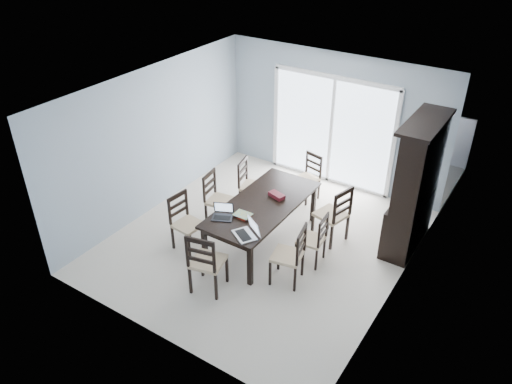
# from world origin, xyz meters

# --- Properties ---
(floor) EXTENTS (5.00, 5.00, 0.00)m
(floor) POSITION_xyz_m (0.00, 0.00, 0.00)
(floor) COLOR beige
(floor) RESTS_ON ground
(ceiling) EXTENTS (5.00, 5.00, 0.00)m
(ceiling) POSITION_xyz_m (0.00, 0.00, 2.60)
(ceiling) COLOR white
(ceiling) RESTS_ON back_wall
(back_wall) EXTENTS (4.50, 0.02, 2.60)m
(back_wall) POSITION_xyz_m (0.00, 2.50, 1.30)
(back_wall) COLOR #909EAB
(back_wall) RESTS_ON floor
(wall_left) EXTENTS (0.02, 5.00, 2.60)m
(wall_left) POSITION_xyz_m (-2.25, 0.00, 1.30)
(wall_left) COLOR #909EAB
(wall_left) RESTS_ON floor
(wall_right) EXTENTS (0.02, 5.00, 2.60)m
(wall_right) POSITION_xyz_m (2.25, 0.00, 1.30)
(wall_right) COLOR #909EAB
(wall_right) RESTS_ON floor
(balcony) EXTENTS (4.50, 2.00, 0.10)m
(balcony) POSITION_xyz_m (0.00, 3.50, -0.05)
(balcony) COLOR gray
(balcony) RESTS_ON ground
(railing) EXTENTS (4.50, 0.06, 1.10)m
(railing) POSITION_xyz_m (0.00, 4.50, 0.55)
(railing) COLOR #99999E
(railing) RESTS_ON balcony
(dining_table) EXTENTS (1.00, 2.20, 0.75)m
(dining_table) POSITION_xyz_m (0.00, 0.00, 0.67)
(dining_table) COLOR black
(dining_table) RESTS_ON floor
(china_hutch) EXTENTS (0.50, 1.38, 2.20)m
(china_hutch) POSITION_xyz_m (2.02, 1.25, 1.07)
(china_hutch) COLOR black
(china_hutch) RESTS_ON floor
(sliding_door) EXTENTS (2.52, 0.05, 2.18)m
(sliding_door) POSITION_xyz_m (0.00, 2.48, 1.09)
(sliding_door) COLOR silver
(sliding_door) RESTS_ON floor
(chair_left_near) EXTENTS (0.46, 0.45, 1.10)m
(chair_left_near) POSITION_xyz_m (-1.00, -0.79, 0.58)
(chair_left_near) COLOR black
(chair_left_near) RESTS_ON floor
(chair_left_mid) EXTENTS (0.48, 0.47, 1.10)m
(chair_left_mid) POSITION_xyz_m (-1.00, 0.05, 0.58)
(chair_left_mid) COLOR black
(chair_left_mid) RESTS_ON floor
(chair_left_far) EXTENTS (0.50, 0.49, 1.10)m
(chair_left_far) POSITION_xyz_m (-0.79, 0.77, 0.58)
(chair_left_far) COLOR black
(chair_left_far) RESTS_ON floor
(chair_right_near) EXTENTS (0.51, 0.50, 1.13)m
(chair_right_near) POSITION_xyz_m (0.92, -0.61, 0.60)
(chair_right_near) COLOR black
(chair_right_near) RESTS_ON floor
(chair_right_mid) EXTENTS (0.43, 0.41, 1.01)m
(chair_right_mid) POSITION_xyz_m (0.99, -0.02, 0.54)
(chair_right_mid) COLOR black
(chair_right_mid) RESTS_ON floor
(chair_right_far) EXTENTS (0.56, 0.55, 1.20)m
(chair_right_far) POSITION_xyz_m (1.01, 0.64, 0.64)
(chair_right_far) COLOR black
(chair_right_far) RESTS_ON floor
(chair_end_near) EXTENTS (0.54, 0.55, 1.19)m
(chair_end_near) POSITION_xyz_m (-0.02, -1.49, 0.63)
(chair_end_near) COLOR black
(chair_end_near) RESTS_ON floor
(chair_end_far) EXTENTS (0.47, 0.48, 1.02)m
(chair_end_far) POSITION_xyz_m (-0.02, 1.68, 0.54)
(chair_end_far) COLOR black
(chair_end_far) RESTS_ON floor
(laptop_dark) EXTENTS (0.37, 0.33, 0.21)m
(laptop_dark) POSITION_xyz_m (-0.29, -0.69, 0.80)
(laptop_dark) COLOR black
(laptop_dark) RESTS_ON dining_table
(laptop_silver) EXTENTS (0.45, 0.41, 0.26)m
(laptop_silver) POSITION_xyz_m (0.25, -0.89, 0.81)
(laptop_silver) COLOR #B5B4B7
(laptop_silver) RESTS_ON dining_table
(book_stack) EXTENTS (0.27, 0.21, 0.04)m
(book_stack) POSITION_xyz_m (-0.06, -0.49, 0.77)
(book_stack) COLOR maroon
(book_stack) RESTS_ON dining_table
(cell_phone) EXTENTS (0.12, 0.07, 0.01)m
(cell_phone) POSITION_xyz_m (0.09, -0.84, 0.76)
(cell_phone) COLOR black
(cell_phone) RESTS_ON dining_table
(game_box) EXTENTS (0.30, 0.21, 0.07)m
(game_box) POSITION_xyz_m (0.09, 0.28, 0.78)
(game_box) COLOR #490E18
(game_box) RESTS_ON dining_table
(hot_tub) EXTENTS (1.89, 1.69, 0.98)m
(hot_tub) POSITION_xyz_m (-0.32, 3.34, 0.49)
(hot_tub) COLOR maroon
(hot_tub) RESTS_ON balcony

